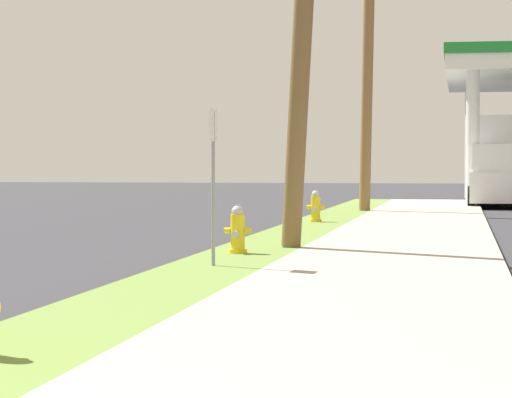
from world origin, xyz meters
name	(u,v)px	position (x,y,z in m)	size (l,w,h in m)	color
fire_hydrant_second	(238,232)	(0.60, 13.60, 0.45)	(0.42, 0.38, 0.74)	yellow
fire_hydrant_third	(316,208)	(0.61, 23.09, 0.45)	(0.42, 0.37, 0.74)	yellow
utility_pole_background	(368,59)	(1.29, 29.72, 4.54)	(0.79, 1.28, 8.68)	olive
street_sign_post	(213,154)	(0.68, 11.46, 1.63)	(0.05, 0.36, 2.12)	gray
truck_white_at_forecourt	(499,163)	(5.28, 36.66, 1.49)	(2.17, 6.42, 3.11)	white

